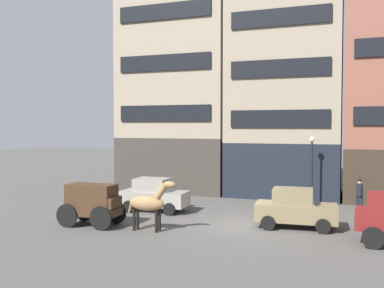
# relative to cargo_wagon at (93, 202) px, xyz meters

# --- Properties ---
(ground_plane) EXTENTS (120.00, 120.00, 0.00)m
(ground_plane) POSITION_rel_cargo_wagon_xyz_m (6.62, 2.44, -1.15)
(ground_plane) COLOR #4C4947
(building_far_left) EXTENTS (8.49, 6.49, 18.26)m
(building_far_left) POSITION_rel_cargo_wagon_xyz_m (-0.52, 12.80, 8.03)
(building_far_left) COLOR #38332D
(building_far_left) RESTS_ON ground_plane
(building_center_left) EXTENTS (7.87, 6.49, 16.74)m
(building_center_left) POSITION_rel_cargo_wagon_xyz_m (7.31, 12.79, 7.27)
(building_center_left) COLOR black
(building_center_left) RESTS_ON ground_plane
(cargo_wagon) EXTENTS (2.92, 1.55, 1.98)m
(cargo_wagon) POSITION_rel_cargo_wagon_xyz_m (0.00, 0.00, 0.00)
(cargo_wagon) COLOR #3D2819
(cargo_wagon) RESTS_ON ground_plane
(draft_horse) EXTENTS (2.34, 0.63, 2.30)m
(draft_horse) POSITION_rel_cargo_wagon_xyz_m (2.95, 0.00, 0.12)
(draft_horse) COLOR #937047
(draft_horse) RESTS_ON ground_plane
(sedan_dark) EXTENTS (3.73, 1.93, 1.83)m
(sedan_dark) POSITION_rel_cargo_wagon_xyz_m (1.26, 4.21, -0.23)
(sedan_dark) COLOR gray
(sedan_dark) RESTS_ON ground_plane
(sedan_light) EXTENTS (3.80, 2.06, 1.83)m
(sedan_light) POSITION_rel_cargo_wagon_xyz_m (9.12, 2.84, -0.23)
(sedan_light) COLOR #7A6B4C
(sedan_light) RESTS_ON ground_plane
(pedestrian_officer) EXTENTS (0.51, 0.51, 1.79)m
(pedestrian_officer) POSITION_rel_cargo_wagon_xyz_m (12.04, 8.17, -0.17)
(pedestrian_officer) COLOR black
(pedestrian_officer) RESTS_ON ground_plane
(streetlamp_curbside) EXTENTS (0.32, 0.32, 4.12)m
(streetlamp_curbside) POSITION_rel_cargo_wagon_xyz_m (9.40, 8.77, 1.52)
(streetlamp_curbside) COLOR black
(streetlamp_curbside) RESTS_ON ground_plane
(fire_hydrant_curbside) EXTENTS (0.24, 0.24, 0.83)m
(fire_hydrant_curbside) POSITION_rel_cargo_wagon_xyz_m (0.15, 8.47, -0.72)
(fire_hydrant_curbside) COLOR maroon
(fire_hydrant_curbside) RESTS_ON ground_plane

